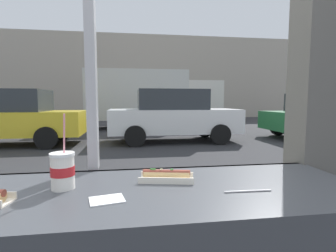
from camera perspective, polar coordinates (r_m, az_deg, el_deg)
name	(u,v)px	position (r m, az deg, el deg)	size (l,w,h in m)	color
ground_plane	(125,139)	(9.39, -9.48, -2.84)	(60.00, 60.00, 0.00)	#2D2D30
sidewalk_strip	(115,216)	(3.18, -11.72, -18.90)	(16.00, 2.80, 0.10)	#9E998E
window_wall	(90,16)	(1.45, -16.90, 22.19)	(3.08, 0.20, 2.90)	#56544F
building_facade_far	(127,77)	(21.12, -9.03, 10.63)	(28.00, 1.20, 6.49)	#A89E8E
soda_cup_right	(63,170)	(1.13, -22.23, -9.00)	(0.10, 0.10, 0.30)	silver
hotdog_tray_far	(166,176)	(1.16, -0.34, -10.94)	(0.25, 0.14, 0.05)	silver
loose_straw	(248,191)	(1.08, 17.23, -13.56)	(0.01, 0.01, 0.19)	white
napkin_wrapper	(107,200)	(0.98, -13.34, -15.55)	(0.12, 0.09, 0.00)	white
parked_car_yellow	(5,117)	(9.32, -32.30, 1.66)	(4.65, 1.96, 1.70)	gold
parked_car_white	(173,115)	(8.64, 1.20, 2.36)	(4.25, 1.91, 1.73)	silver
parked_car_green	(328,115)	(11.16, 31.89, 2.04)	(4.59, 2.07, 1.64)	#236B38
box_truck	(152,97)	(13.19, -3.60, 6.42)	(6.61, 2.44, 2.83)	beige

